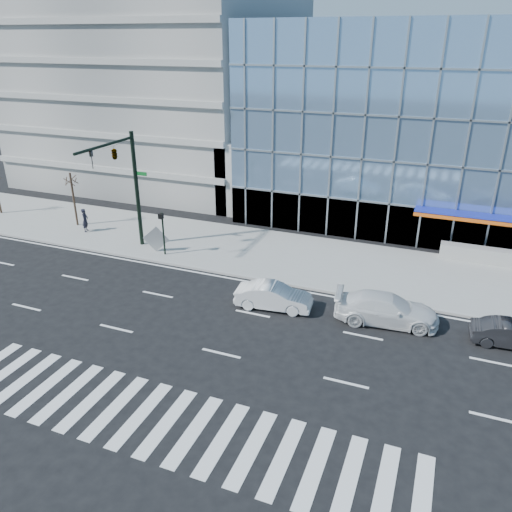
# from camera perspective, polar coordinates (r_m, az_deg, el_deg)

# --- Properties ---
(ground) EXTENTS (160.00, 160.00, 0.00)m
(ground) POSITION_cam_1_polar(r_m,az_deg,el_deg) (27.33, -0.38, -6.61)
(ground) COLOR black
(ground) RESTS_ON ground
(sidewalk) EXTENTS (120.00, 8.00, 0.15)m
(sidewalk) POSITION_cam_1_polar(r_m,az_deg,el_deg) (34.03, 4.66, -0.13)
(sidewalk) COLOR gray
(sidewalk) RESTS_ON ground
(parking_garage) EXTENTS (24.00, 24.00, 20.00)m
(parking_garage) POSITION_cam_1_polar(r_m,az_deg,el_deg) (56.00, -10.04, 19.53)
(parking_garage) COLOR gray
(parking_garage) RESTS_ON ground
(ramp_block) EXTENTS (6.00, 8.00, 6.00)m
(ramp_block) POSITION_cam_1_polar(r_m,az_deg,el_deg) (43.88, 1.15, 9.50)
(ramp_block) COLOR gray
(ramp_block) RESTS_ON ground
(traffic_signal) EXTENTS (1.14, 5.74, 8.00)m
(traffic_signal) POSITION_cam_1_polar(r_m,az_deg,el_deg) (33.92, -15.14, 9.92)
(traffic_signal) COLOR black
(traffic_signal) RESTS_ON sidewalk
(ped_signal_post) EXTENTS (0.30, 0.33, 3.00)m
(ped_signal_post) POSITION_cam_1_polar(r_m,az_deg,el_deg) (33.99, -10.64, 3.25)
(ped_signal_post) COLOR black
(ped_signal_post) RESTS_ON sidewalk
(street_tree_near) EXTENTS (1.10, 1.10, 4.23)m
(street_tree_near) POSITION_cam_1_polar(r_m,az_deg,el_deg) (41.03, -20.40, 8.12)
(street_tree_near) COLOR #332319
(street_tree_near) RESTS_ON sidewalk
(white_suv) EXTENTS (5.59, 2.83, 1.56)m
(white_suv) POSITION_cam_1_polar(r_m,az_deg,el_deg) (27.09, 14.67, -5.87)
(white_suv) COLOR silver
(white_suv) RESTS_ON ground
(white_sedan) EXTENTS (4.38, 1.97, 1.40)m
(white_sedan) POSITION_cam_1_polar(r_m,az_deg,el_deg) (27.59, 2.03, -4.64)
(white_sedan) COLOR silver
(white_sedan) RESTS_ON ground
(dark_sedan) EXTENTS (3.89, 1.64, 1.25)m
(dark_sedan) POSITION_cam_1_polar(r_m,az_deg,el_deg) (27.37, 27.23, -7.99)
(dark_sedan) COLOR black
(dark_sedan) RESTS_ON ground
(pedestrian) EXTENTS (0.62, 0.76, 1.80)m
(pedestrian) POSITION_cam_1_polar(r_m,az_deg,el_deg) (40.13, -18.94, 3.90)
(pedestrian) COLOR black
(pedestrian) RESTS_ON sidewalk
(tilted_panel) EXTENTS (1.76, 0.65, 1.83)m
(tilted_panel) POSITION_cam_1_polar(r_m,az_deg,el_deg) (35.00, -11.35, 1.92)
(tilted_panel) COLOR gray
(tilted_panel) RESTS_ON sidewalk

